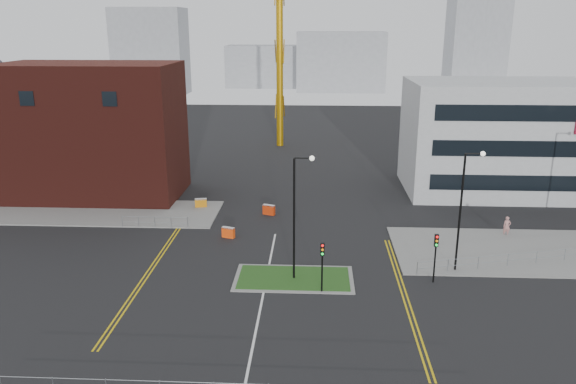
# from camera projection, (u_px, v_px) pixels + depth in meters

# --- Properties ---
(ground) EXTENTS (200.00, 200.00, 0.00)m
(ground) POSITION_uv_depth(u_px,v_px,m) (255.00, 337.00, 33.12)
(ground) COLOR black
(ground) RESTS_ON ground
(pavement_left) EXTENTS (28.00, 8.00, 0.12)m
(pavement_left) POSITION_uv_depth(u_px,v_px,m) (76.00, 212.00, 55.12)
(pavement_left) COLOR slate
(pavement_left) RESTS_ON ground
(pavement_right) EXTENTS (24.00, 10.00, 0.12)m
(pavement_right) POSITION_uv_depth(u_px,v_px,m) (543.00, 252.00, 45.45)
(pavement_right) COLOR slate
(pavement_right) RESTS_ON ground
(island_kerb) EXTENTS (8.60, 4.60, 0.08)m
(island_kerb) POSITION_uv_depth(u_px,v_px,m) (294.00, 278.00, 40.67)
(island_kerb) COLOR slate
(island_kerb) RESTS_ON ground
(grass_island) EXTENTS (8.00, 4.00, 0.12)m
(grass_island) POSITION_uv_depth(u_px,v_px,m) (294.00, 278.00, 40.66)
(grass_island) COLOR #1F4617
(grass_island) RESTS_ON ground
(brick_building) EXTENTS (24.20, 10.07, 14.24)m
(brick_building) POSITION_uv_depth(u_px,v_px,m) (65.00, 132.00, 59.06)
(brick_building) COLOR #451611
(brick_building) RESTS_ON ground
(office_block) EXTENTS (25.00, 12.20, 12.00)m
(office_block) POSITION_uv_depth(u_px,v_px,m) (524.00, 137.00, 60.76)
(office_block) COLOR #A9ACAE
(office_block) RESTS_ON ground
(streetlamp_island) EXTENTS (1.46, 0.36, 9.18)m
(streetlamp_island) POSITION_uv_depth(u_px,v_px,m) (297.00, 208.00, 39.12)
(streetlamp_island) COLOR black
(streetlamp_island) RESTS_ON ground
(streetlamp_right_near) EXTENTS (1.46, 0.36, 9.18)m
(streetlamp_right_near) POSITION_uv_depth(u_px,v_px,m) (464.00, 202.00, 40.46)
(streetlamp_right_near) COLOR black
(streetlamp_right_near) RESTS_ON ground
(traffic_light_island) EXTENTS (0.28, 0.33, 3.65)m
(traffic_light_island) POSITION_uv_depth(u_px,v_px,m) (322.00, 258.00, 37.92)
(traffic_light_island) COLOR black
(traffic_light_island) RESTS_ON ground
(traffic_light_right) EXTENTS (0.28, 0.33, 3.65)m
(traffic_light_right) POSITION_uv_depth(u_px,v_px,m) (436.00, 249.00, 39.45)
(traffic_light_right) COLOR black
(traffic_light_right) RESTS_ON ground
(railing_left) EXTENTS (6.05, 0.05, 1.10)m
(railing_left) POSITION_uv_depth(u_px,v_px,m) (155.00, 220.00, 50.66)
(railing_left) COLOR gray
(railing_left) RESTS_ON ground
(railing_right) EXTENTS (19.05, 5.05, 1.10)m
(railing_right) POSITION_uv_depth(u_px,v_px,m) (537.00, 255.00, 42.92)
(railing_right) COLOR gray
(railing_right) RESTS_ON ground
(centre_line) EXTENTS (0.15, 30.00, 0.01)m
(centre_line) POSITION_uv_depth(u_px,v_px,m) (258.00, 320.00, 35.03)
(centre_line) COLOR silver
(centre_line) RESTS_ON ground
(yellow_left_a) EXTENTS (0.12, 24.00, 0.01)m
(yellow_left_a) POSITION_uv_depth(u_px,v_px,m) (152.00, 265.00, 43.12)
(yellow_left_a) COLOR gold
(yellow_left_a) RESTS_ON ground
(yellow_left_b) EXTENTS (0.12, 24.00, 0.01)m
(yellow_left_b) POSITION_uv_depth(u_px,v_px,m) (156.00, 265.00, 43.10)
(yellow_left_b) COLOR gold
(yellow_left_b) RESTS_ON ground
(yellow_right_a) EXTENTS (0.12, 20.00, 0.01)m
(yellow_right_a) POSITION_uv_depth(u_px,v_px,m) (402.00, 294.00, 38.40)
(yellow_right_a) COLOR gold
(yellow_right_a) RESTS_ON ground
(yellow_right_b) EXTENTS (0.12, 20.00, 0.01)m
(yellow_right_b) POSITION_uv_depth(u_px,v_px,m) (406.00, 294.00, 38.39)
(yellow_right_b) COLOR gold
(yellow_right_b) RESTS_ON ground
(skyline_a) EXTENTS (18.00, 12.00, 22.00)m
(skyline_a) POSITION_uv_depth(u_px,v_px,m) (151.00, 52.00, 146.75)
(skyline_a) COLOR gray
(skyline_a) RESTS_ON ground
(skyline_b) EXTENTS (24.00, 12.00, 16.00)m
(skyline_b) POSITION_uv_depth(u_px,v_px,m) (341.00, 62.00, 154.78)
(skyline_b) COLOR gray
(skyline_b) RESTS_ON ground
(skyline_c) EXTENTS (14.00, 12.00, 28.00)m
(skyline_c) POSITION_uv_depth(u_px,v_px,m) (476.00, 40.00, 146.60)
(skyline_c) COLOR gray
(skyline_c) RESTS_ON ground
(skyline_d) EXTENTS (30.00, 12.00, 12.00)m
(skyline_d) POSITION_uv_depth(u_px,v_px,m) (278.00, 66.00, 165.79)
(skyline_d) COLOR gray
(skyline_d) RESTS_ON ground
(pedestrian) EXTENTS (0.65, 0.43, 1.77)m
(pedestrian) POSITION_uv_depth(u_px,v_px,m) (507.00, 226.00, 48.74)
(pedestrian) COLOR tan
(pedestrian) RESTS_ON ground
(barrier_left) EXTENTS (1.22, 0.60, 0.99)m
(barrier_left) POSITION_uv_depth(u_px,v_px,m) (201.00, 203.00, 56.32)
(barrier_left) COLOR #C9740B
(barrier_left) RESTS_ON ground
(barrier_mid) EXTENTS (1.17, 0.70, 0.94)m
(barrier_mid) POSITION_uv_depth(u_px,v_px,m) (228.00, 232.00, 48.48)
(barrier_mid) COLOR #F9470D
(barrier_mid) RESTS_ON ground
(barrier_right) EXTENTS (1.24, 0.80, 0.99)m
(barrier_right) POSITION_uv_depth(u_px,v_px,m) (269.00, 209.00, 54.35)
(barrier_right) COLOR red
(barrier_right) RESTS_ON ground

